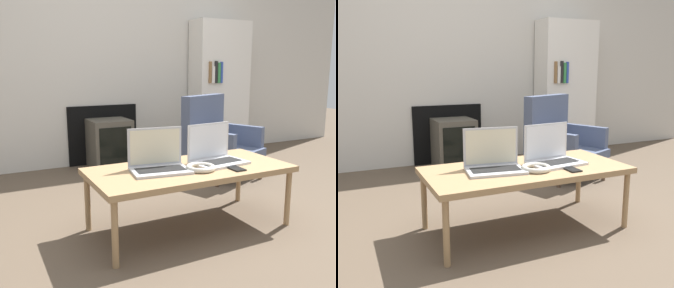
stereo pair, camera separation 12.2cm
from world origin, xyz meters
TOP-DOWN VIEW (x-y plane):
  - ground_plane at (0.00, 0.00)m, footprint 14.00×14.00m
  - wall_back at (0.00, 2.10)m, footprint 7.00×0.08m
  - table at (0.00, 0.16)m, footprint 1.27×0.60m
  - laptop_left at (-0.21, 0.19)m, footprint 0.38×0.28m
  - laptop_right at (0.21, 0.19)m, footprint 0.37×0.27m
  - headphones at (0.02, 0.07)m, footprint 0.18×0.18m
  - phone at (0.23, -0.00)m, footprint 0.07×0.15m
  - tv at (0.04, 1.85)m, footprint 0.40×0.40m
  - armchair at (0.86, 1.13)m, footprint 0.77×0.77m
  - bookshelf at (1.43, 1.90)m, footprint 0.68×0.32m

SIDE VIEW (x-z plane):
  - ground_plane at x=0.00m, z-range 0.00..0.00m
  - tv at x=0.04m, z-range 0.00..0.50m
  - armchair at x=0.86m, z-range -0.01..0.75m
  - table at x=0.00m, z-range 0.17..0.58m
  - phone at x=0.23m, z-range 0.41..0.41m
  - headphones at x=0.02m, z-range 0.41..0.44m
  - laptop_left at x=-0.21m, z-range 0.34..0.59m
  - laptop_right at x=0.21m, z-range 0.34..0.59m
  - bookshelf at x=1.43m, z-range 0.00..1.55m
  - wall_back at x=0.00m, z-range -0.01..2.59m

